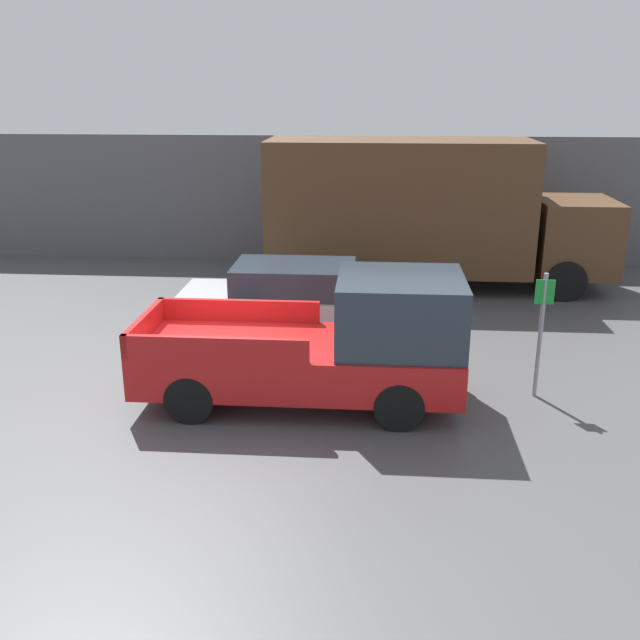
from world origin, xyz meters
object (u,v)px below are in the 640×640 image
Objects in this scene: pickup_truck at (330,345)px; newspaper_box at (377,246)px; delivery_truck at (422,211)px; parking_sign at (541,328)px; car at (290,297)px.

pickup_truck reaches higher than newspaper_box.
delivery_truck reaches higher than newspaper_box.
parking_sign is 2.03× the size of newspaper_box.
car is at bearing -106.51° from newspaper_box.
parking_sign is at bearing -73.68° from newspaper_box.
pickup_truck reaches higher than car.
car is at bearing -127.22° from delivery_truck.
parking_sign is (1.55, -6.71, -0.74)m from delivery_truck.
newspaper_box is (-1.07, 2.26, -1.41)m from delivery_truck.
car is 5.32m from parking_sign.
car is at bearing 106.95° from pickup_truck.
delivery_truck is at bearing -64.58° from newspaper_box.
car is at bearing 146.23° from parking_sign.
delivery_truck is 2.87m from newspaper_box.
delivery_truck is (2.86, 3.76, 1.20)m from car.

